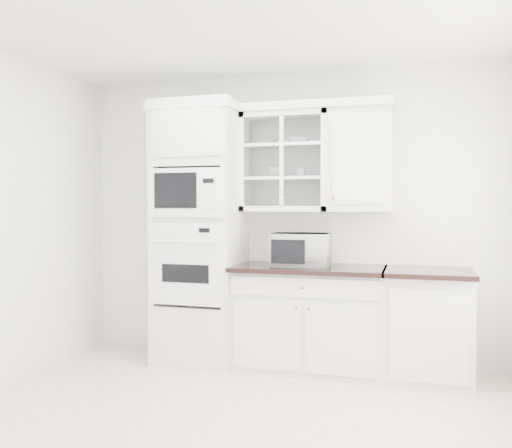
% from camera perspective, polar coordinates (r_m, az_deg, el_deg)
% --- Properties ---
extents(ground, '(4.00, 3.50, 0.01)m').
position_cam_1_polar(ground, '(3.76, -3.21, -20.74)').
color(ground, beige).
rests_on(ground, ground).
extents(room_shell, '(4.00, 3.50, 2.70)m').
position_cam_1_polar(room_shell, '(3.89, -1.14, 6.76)').
color(room_shell, white).
rests_on(room_shell, ground).
extents(oven_column, '(0.76, 0.68, 2.40)m').
position_cam_1_polar(oven_column, '(5.06, -5.92, -0.92)').
color(oven_column, silver).
rests_on(oven_column, ground).
extents(base_cabinet_run, '(1.32, 0.67, 0.92)m').
position_cam_1_polar(base_cabinet_run, '(4.90, 5.66, -9.73)').
color(base_cabinet_run, silver).
rests_on(base_cabinet_run, ground).
extents(extra_base_cabinet, '(0.72, 0.67, 0.92)m').
position_cam_1_polar(extra_base_cabinet, '(4.82, 17.61, -10.00)').
color(extra_base_cabinet, silver).
rests_on(extra_base_cabinet, ground).
extents(upper_cabinet_glass, '(0.80, 0.33, 0.90)m').
position_cam_1_polar(upper_cabinet_glass, '(5.00, 3.16, 6.51)').
color(upper_cabinet_glass, silver).
rests_on(upper_cabinet_glass, room_shell).
extents(upper_cabinet_solid, '(0.55, 0.33, 0.90)m').
position_cam_1_polar(upper_cabinet_solid, '(4.89, 10.95, 6.58)').
color(upper_cabinet_solid, silver).
rests_on(upper_cabinet_solid, room_shell).
extents(crown_molding, '(2.14, 0.38, 0.07)m').
position_cam_1_polar(crown_molding, '(5.06, 1.92, 12.00)').
color(crown_molding, silver).
rests_on(crown_molding, room_shell).
extents(countertop_microwave, '(0.52, 0.44, 0.29)m').
position_cam_1_polar(countertop_microwave, '(4.77, 4.75, -2.71)').
color(countertop_microwave, white).
rests_on(countertop_microwave, base_cabinet_run).
extents(bowl_a, '(0.20, 0.20, 0.05)m').
position_cam_1_polar(bowl_a, '(5.07, 1.07, 8.54)').
color(bowl_a, white).
rests_on(bowl_a, upper_cabinet_glass).
extents(bowl_b, '(0.23, 0.23, 0.06)m').
position_cam_1_polar(bowl_b, '(5.00, 4.47, 8.68)').
color(bowl_b, white).
rests_on(bowl_b, upper_cabinet_glass).
extents(cup_a, '(0.14, 0.14, 0.10)m').
position_cam_1_polar(cup_a, '(5.03, 1.98, 5.44)').
color(cup_a, white).
rests_on(cup_a, upper_cabinet_glass).
extents(cup_b, '(0.10, 0.10, 0.09)m').
position_cam_1_polar(cup_b, '(4.97, 4.75, 5.41)').
color(cup_b, white).
rests_on(cup_b, upper_cabinet_glass).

